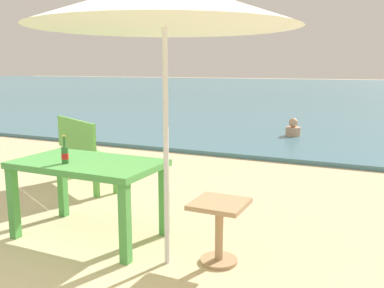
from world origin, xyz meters
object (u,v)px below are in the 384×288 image
at_px(patio_umbrella, 164,4).
at_px(swimmer_person, 293,129).
at_px(beer_bottle_amber, 65,154).
at_px(bench_green_left, 83,148).
at_px(side_table_wood, 219,223).
at_px(picnic_table_green, 88,172).

height_order(patio_umbrella, swimmer_person, patio_umbrella).
relative_size(beer_bottle_amber, bench_green_left, 0.22).
bearing_deg(beer_bottle_amber, side_table_wood, 6.85).
distance_m(beer_bottle_amber, bench_green_left, 1.91).
bearing_deg(bench_green_left, picnic_table_green, -48.97).
relative_size(side_table_wood, bench_green_left, 0.44).
bearing_deg(patio_umbrella, bench_green_left, 144.03).
bearing_deg(picnic_table_green, patio_umbrella, -11.07).
xyz_separation_m(side_table_wood, bench_green_left, (-2.54, 1.37, 0.19)).
distance_m(patio_umbrella, swimmer_person, 7.01).
xyz_separation_m(picnic_table_green, side_table_wood, (1.35, 0.01, -0.30)).
xyz_separation_m(patio_umbrella, bench_green_left, (-2.15, 1.56, -1.58)).
xyz_separation_m(beer_bottle_amber, patio_umbrella, (1.07, -0.02, 1.26)).
relative_size(beer_bottle_amber, side_table_wood, 0.49).
height_order(side_table_wood, swimmer_person, side_table_wood).
distance_m(beer_bottle_amber, swimmer_person, 6.80).
height_order(picnic_table_green, swimmer_person, picnic_table_green).
relative_size(patio_umbrella, swimmer_person, 5.61).
bearing_deg(swimmer_person, beer_bottle_amber, -96.34).
bearing_deg(beer_bottle_amber, bench_green_left, 124.84).
bearing_deg(bench_green_left, swimmer_person, 70.64).
height_order(picnic_table_green, patio_umbrella, patio_umbrella).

